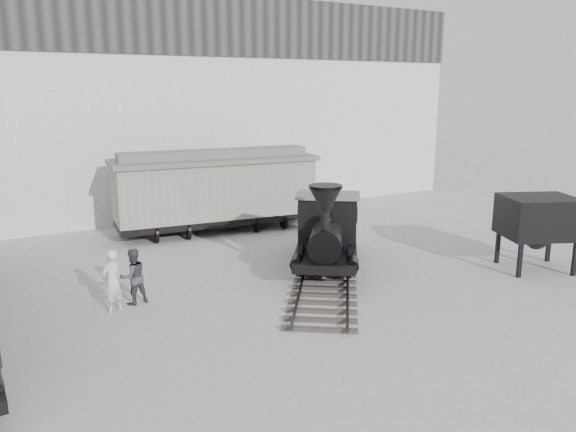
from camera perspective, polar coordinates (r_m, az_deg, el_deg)
ground at (r=17.13m, az=5.44°, el=-9.38°), size 90.00×90.00×0.00m
north_wall at (r=29.38m, az=-11.67°, el=10.82°), size 34.00×2.51×11.00m
locomotive at (r=20.24m, az=4.00°, el=-2.06°), size 7.39×9.11×3.43m
boxcar at (r=25.84m, az=-7.38°, el=2.75°), size 9.46×3.81×3.77m
visitor_a at (r=17.37m, az=-17.41°, el=-6.30°), size 0.82×0.72×1.88m
visitor_b at (r=17.81m, az=-15.46°, el=-5.94°), size 0.95×0.80×1.74m
coal_hopper at (r=22.09m, az=24.05°, el=-0.59°), size 3.08×2.86×2.69m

